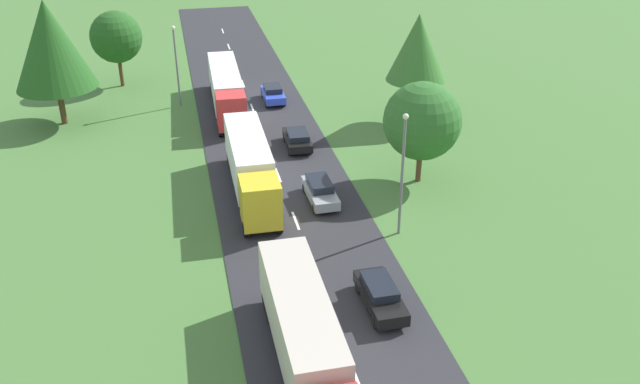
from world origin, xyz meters
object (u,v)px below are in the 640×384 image
Objects in this scene: tree_maple at (50,45)px; tree_pine at (418,48)px; car_second at (380,295)px; car_fifth at (273,94)px; car_third at (320,191)px; tree_birch at (422,121)px; car_fourth at (297,139)px; tree_oak at (116,37)px; truck_second at (251,165)px; lamppost_third at (176,62)px; truck_lead at (305,337)px; lamppost_second at (402,169)px; truck_third at (226,88)px.

tree_maple is 1.13× the size of tree_pine.
car_fifth is at bearing 90.88° from car_second.
car_third is 0.60× the size of tree_birch.
car_fourth is 24.08m from tree_oak.
truck_second is 3.07× the size of car_fifth.
lamppost_third reaches higher than car_second.
tree_oak is 29.74m from tree_pine.
car_fifth is (4.42, 18.00, -1.36)m from truck_second.
car_third is 1.10× the size of car_fifth.
truck_second is 27.85m from tree_oak.
car_fourth is at bearing 79.85° from truck_lead.
lamppost_second is at bearing -119.00° from tree_birch.
car_second is 0.61× the size of tree_oak.
truck_third is 3.12× the size of car_third.
car_fifth is 0.51× the size of lamppost_second.
lamppost_third reaches higher than tree_birch.
lamppost_second is (8.35, -24.46, 2.45)m from truck_third.
car_second is 34.79m from lamppost_third.
tree_birch is (7.47, -7.68, 3.85)m from car_fourth.
tree_birch is at bearing -45.77° from car_fourth.
car_third is 31.80m from tree_oak.
tree_maple is (-18.89, 9.68, 6.19)m from car_fourth.
truck_lead reaches higher than car_fifth.
car_fifth is at bearing 3.96° from tree_maple.
lamppost_second is 19.24m from tree_pine.
tree_maple is at bearing 152.86° from car_fourth.
tree_oak is at bearing 126.91° from car_fourth.
car_fourth is (4.64, 7.02, -1.39)m from truck_second.
tree_oak is (-14.53, 40.54, 4.10)m from car_second.
truck_lead is 1.18× the size of tree_maple.
truck_lead is 1.01× the size of truck_second.
car_fifth is (-0.50, 32.54, -0.01)m from car_second.
tree_birch is (21.72, -26.65, -0.29)m from tree_oak.
car_second is 1.12× the size of car_fifth.
car_fifth is at bearing 145.42° from tree_pine.
tree_oak is (-14.25, 18.97, 4.14)m from car_fourth.
tree_birch is (12.11, -0.66, 2.46)m from truck_second.
car_fourth is 10.98m from car_fifth.
lamppost_second reaches higher than car_fifth.
truck_second is 15.42m from car_second.
lamppost_second reaches higher than tree_birch.
tree_maple is at bearing 112.11° from truck_lead.
tree_birch is at bearing -107.60° from tree_pine.
lamppost_third reaches higher than truck_lead.
car_second is 1.05× the size of car_fourth.
lamppost_third is at bearing -52.58° from tree_oak.
tree_oak is at bearing 110.29° from truck_second.
lamppost_second is 1.09× the size of tree_birch.
truck_second is 1.17× the size of tree_maple.
lamppost_second is 0.85× the size of tree_pine.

